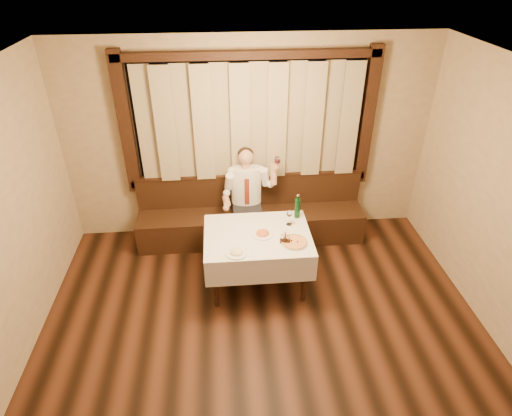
{
  "coord_description": "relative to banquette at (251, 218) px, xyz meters",
  "views": [
    {
      "loc": [
        -0.38,
        -2.43,
        3.72
      ],
      "look_at": [
        0.0,
        1.9,
        1.0
      ],
      "focal_mm": 30.0,
      "sensor_mm": 36.0,
      "label": 1
    }
  ],
  "objects": [
    {
      "name": "room",
      "position": [
        -0.0,
        -1.75,
        1.19
      ],
      "size": [
        5.01,
        6.01,
        2.81
      ],
      "color": "black",
      "rests_on": "ground"
    },
    {
      "name": "banquette",
      "position": [
        0.0,
        0.0,
        0.0
      ],
      "size": [
        3.2,
        0.61,
        0.94
      ],
      "color": "black",
      "rests_on": "ground"
    },
    {
      "name": "dining_table",
      "position": [
        0.0,
        -1.02,
        0.34
      ],
      "size": [
        1.27,
        0.97,
        0.76
      ],
      "color": "black",
      "rests_on": "ground"
    },
    {
      "name": "pizza",
      "position": [
        0.41,
        -1.24,
        0.46
      ],
      "size": [
        0.32,
        0.32,
        0.03
      ],
      "rotation": [
        0.0,
        0.0,
        0.15
      ],
      "color": "white",
      "rests_on": "dining_table"
    },
    {
      "name": "pasta_red",
      "position": [
        0.06,
        -1.03,
        0.48
      ],
      "size": [
        0.26,
        0.26,
        0.09
      ],
      "rotation": [
        0.0,
        0.0,
        0.06
      ],
      "color": "white",
      "rests_on": "dining_table"
    },
    {
      "name": "pasta_cream",
      "position": [
        -0.27,
        -1.37,
        0.48
      ],
      "size": [
        0.25,
        0.25,
        0.09
      ],
      "rotation": [
        0.0,
        0.0,
        0.31
      ],
      "color": "white",
      "rests_on": "dining_table"
    },
    {
      "name": "green_bottle",
      "position": [
        0.53,
        -0.7,
        0.58
      ],
      "size": [
        0.07,
        0.07,
        0.32
      ],
      "rotation": [
        0.0,
        0.0,
        -0.29
      ],
      "color": "#125521",
      "rests_on": "dining_table"
    },
    {
      "name": "table_wine_glass",
      "position": [
        0.41,
        -0.85,
        0.59
      ],
      "size": [
        0.08,
        0.08,
        0.2
      ],
      "rotation": [
        0.0,
        0.0,
        -0.26
      ],
      "color": "white",
      "rests_on": "dining_table"
    },
    {
      "name": "cruet_caddy",
      "position": [
        0.3,
        -1.22,
        0.49
      ],
      "size": [
        0.13,
        0.08,
        0.13
      ],
      "rotation": [
        0.0,
        0.0,
        -0.14
      ],
      "color": "black",
      "rests_on": "dining_table"
    },
    {
      "name": "seated_man",
      "position": [
        -0.06,
        -0.09,
        0.51
      ],
      "size": [
        0.78,
        0.58,
        1.41
      ],
      "color": "black",
      "rests_on": "ground"
    }
  ]
}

